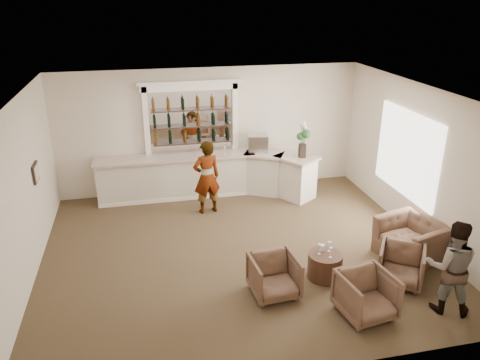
# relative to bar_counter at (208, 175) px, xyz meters

# --- Properties ---
(ground) EXTENTS (8.00, 8.00, 0.00)m
(ground) POSITION_rel_bar_counter_xyz_m (0.16, -3.00, -0.57)
(ground) COLOR brown
(ground) RESTS_ON ground
(room_shell) EXTENTS (8.04, 7.02, 3.32)m
(room_shell) POSITION_rel_bar_counter_xyz_m (0.33, -2.29, 1.77)
(room_shell) COLOR beige
(room_shell) RESTS_ON ground
(bar_counter) EXTENTS (5.72, 1.80, 1.14)m
(bar_counter) POSITION_rel_bar_counter_xyz_m (0.00, 0.00, 0.00)
(bar_counter) COLOR white
(bar_counter) RESTS_ON ground
(back_bar_alcove) EXTENTS (2.64, 0.25, 3.00)m
(back_bar_alcove) POSITION_rel_bar_counter_xyz_m (-0.34, 0.41, 1.46)
(back_bar_alcove) COLOR white
(back_bar_alcove) RESTS_ON ground
(cocktail_table) EXTENTS (0.66, 0.66, 0.50)m
(cocktail_table) POSITION_rel_bar_counter_xyz_m (1.56, -4.29, -0.32)
(cocktail_table) COLOR #462A1E
(cocktail_table) RESTS_ON ground
(sommelier) EXTENTS (0.73, 0.55, 1.83)m
(sommelier) POSITION_rel_bar_counter_xyz_m (-0.18, -0.98, 0.34)
(sommelier) COLOR gray
(sommelier) RESTS_ON ground
(guest) EXTENTS (1.02, 0.94, 1.68)m
(guest) POSITION_rel_bar_counter_xyz_m (3.20, -5.64, 0.27)
(guest) COLOR gray
(guest) RESTS_ON ground
(armchair_left) EXTENTS (0.86, 0.89, 0.76)m
(armchair_left) POSITION_rel_bar_counter_xyz_m (0.47, -4.60, -0.20)
(armchair_left) COLOR brown
(armchair_left) RESTS_ON ground
(armchair_center) EXTENTS (0.96, 0.98, 0.78)m
(armchair_center) POSITION_rel_bar_counter_xyz_m (1.80, -5.49, -0.18)
(armchair_center) COLOR brown
(armchair_center) RESTS_ON ground
(armchair_right) EXTENTS (1.10, 1.11, 0.74)m
(armchair_right) POSITION_rel_bar_counter_xyz_m (2.87, -4.75, -0.21)
(armchair_right) COLOR brown
(armchair_right) RESTS_ON ground
(armchair_far) EXTENTS (1.35, 1.45, 0.78)m
(armchair_far) POSITION_rel_bar_counter_xyz_m (3.56, -3.93, -0.18)
(armchair_far) COLOR brown
(armchair_far) RESTS_ON ground
(espresso_machine) EXTENTS (0.58, 0.51, 0.45)m
(espresso_machine) POSITION_rel_bar_counter_xyz_m (1.34, 0.02, 0.79)
(espresso_machine) COLOR #B1B1B6
(espresso_machine) RESTS_ON bar_counter
(flower_vase) EXTENTS (0.25, 0.25, 0.93)m
(flower_vase) POSITION_rel_bar_counter_xyz_m (2.33, -0.69, 1.09)
(flower_vase) COLOR black
(flower_vase) RESTS_ON bar_counter
(wine_glass_bar_left) EXTENTS (0.07, 0.07, 0.21)m
(wine_glass_bar_left) POSITION_rel_bar_counter_xyz_m (0.44, -0.06, 0.67)
(wine_glass_bar_left) COLOR white
(wine_glass_bar_left) RESTS_ON bar_counter
(wine_glass_bar_right) EXTENTS (0.07, 0.07, 0.21)m
(wine_glass_bar_right) POSITION_rel_bar_counter_xyz_m (0.66, -0.04, 0.67)
(wine_glass_bar_right) COLOR white
(wine_glass_bar_right) RESTS_ON bar_counter
(wine_glass_tbl_a) EXTENTS (0.07, 0.07, 0.21)m
(wine_glass_tbl_a) POSITION_rel_bar_counter_xyz_m (1.44, -4.26, 0.03)
(wine_glass_tbl_a) COLOR white
(wine_glass_tbl_a) RESTS_ON cocktail_table
(wine_glass_tbl_b) EXTENTS (0.07, 0.07, 0.21)m
(wine_glass_tbl_b) POSITION_rel_bar_counter_xyz_m (1.66, -4.21, 0.03)
(wine_glass_tbl_b) COLOR white
(wine_glass_tbl_b) RESTS_ON cocktail_table
(wine_glass_tbl_c) EXTENTS (0.07, 0.07, 0.21)m
(wine_glass_tbl_c) POSITION_rel_bar_counter_xyz_m (1.60, -4.42, 0.03)
(wine_glass_tbl_c) COLOR white
(wine_glass_tbl_c) RESTS_ON cocktail_table
(napkin_holder) EXTENTS (0.08, 0.08, 0.12)m
(napkin_holder) POSITION_rel_bar_counter_xyz_m (1.54, -4.15, -0.01)
(napkin_holder) COLOR white
(napkin_holder) RESTS_ON cocktail_table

